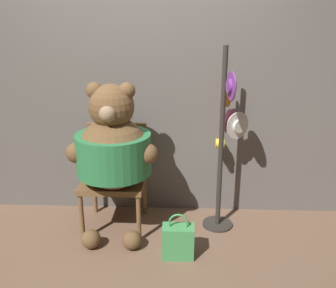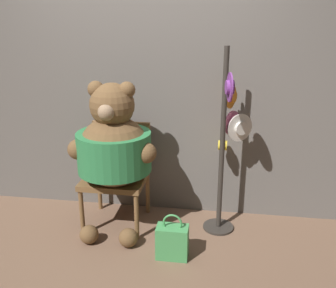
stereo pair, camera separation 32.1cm
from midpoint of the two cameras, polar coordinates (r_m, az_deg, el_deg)
The scene contains 6 objects.
ground_plane at distance 3.38m, azimuth -2.61°, elevation -14.43°, with size 14.00×14.00×0.00m, color brown.
wall_back at distance 3.53m, azimuth -0.83°, elevation 10.69°, with size 8.00×0.10×2.71m.
chair at distance 3.49m, azimuth -5.07°, elevation -3.90°, with size 0.55×0.55×0.92m.
teddy_bear at distance 3.22m, azimuth -5.46°, elevation -0.52°, with size 0.77×0.69×1.36m.
hat_display_rack at distance 3.28m, azimuth 11.78°, elevation 0.37°, with size 0.39×0.56×1.64m.
handbag_on_ground at distance 3.10m, azimuth 3.72°, elevation -14.66°, with size 0.26×0.15×0.39m.
Camera 2 is at (0.72, -2.76, 1.84)m, focal length 40.00 mm.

